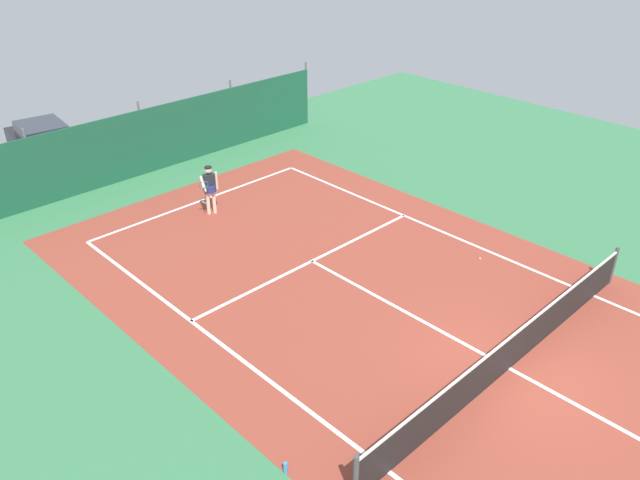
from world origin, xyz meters
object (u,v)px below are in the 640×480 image
tennis_player (210,187)px  parked_car (45,145)px  water_bottle (286,468)px  tennis_ball_near_player (480,259)px  tennis_net (512,351)px

tennis_player → parked_car: size_ratio=0.37×
water_bottle → tennis_ball_near_player: bearing=11.4°
parked_car → water_bottle: parked_car is taller
tennis_ball_near_player → tennis_player: bearing=116.2°
tennis_player → water_bottle: tennis_player is taller
tennis_ball_near_player → parked_car: (-5.92, 15.36, 0.81)m
tennis_net → tennis_player: 10.89m
tennis_net → tennis_ball_near_player: 4.74m
tennis_player → tennis_net: bearing=112.0°
tennis_net → tennis_ball_near_player: (3.54, 3.12, -0.48)m
tennis_net → parked_car: size_ratio=2.31×
tennis_player → tennis_ball_near_player: bearing=136.7°
parked_car → water_bottle: 17.47m
tennis_player → tennis_ball_near_player: size_ratio=24.85×
tennis_ball_near_player → tennis_net: bearing=-138.6°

